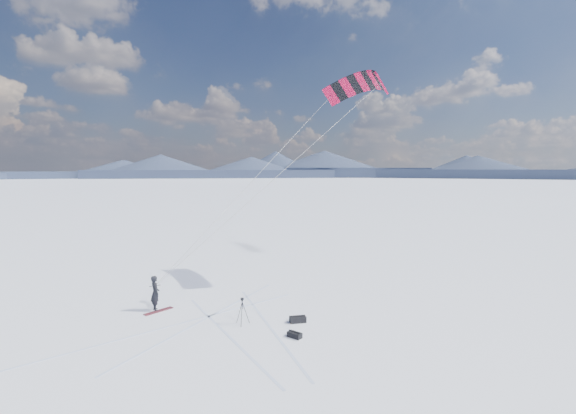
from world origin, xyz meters
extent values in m
plane|color=white|center=(0.00, 0.00, 0.00)|extent=(1800.00, 1800.00, 0.00)
cube|color=#1F273D|center=(188.09, 258.89, 2.60)|extent=(147.80, 124.57, 5.20)
cone|color=#1F273D|center=(188.09, 258.89, 5.20)|extent=(89.40, 89.40, 8.00)
cube|color=#1F273D|center=(98.89, 304.34, 2.60)|extent=(156.56, 89.15, 5.20)
cone|color=#1F273D|center=(98.89, 304.34, 5.20)|extent=(80.64, 80.64, 8.00)
cube|color=#1F273D|center=(0.00, 320.00, 2.60)|extent=(150.00, 45.00, 5.20)
cone|color=#1F273D|center=(0.00, 320.00, 5.20)|extent=(64.00, 64.00, 8.00)
cube|color=#1F273D|center=(-98.89, 304.34, 2.60)|extent=(156.56, 89.15, 5.20)
cone|color=#1F273D|center=(-98.89, 304.34, 5.20)|extent=(80.64, 80.64, 8.00)
cube|color=#AEBEE2|center=(-5.00, -4.00, 0.00)|extent=(6.00, 0.12, 0.01)
cube|color=#AEBEE2|center=(-3.30, -1.70, 0.00)|extent=(3.52, 7.29, 0.01)
cube|color=#AEBEE2|center=(-1.60, 0.60, 0.00)|extent=(6.45, 7.79, 0.01)
cube|color=#AEBEE2|center=(0.10, 2.90, 0.00)|extent=(11.66, 3.07, 0.01)
imported|color=black|center=(-3.00, 2.44, 0.00)|extent=(0.62, 0.76, 1.78)
cube|color=maroon|center=(-2.84, 2.22, 0.02)|extent=(1.40, 1.18, 0.04)
cylinder|color=black|center=(1.27, -0.33, 0.52)|extent=(0.37, 0.11, 1.06)
cylinder|color=black|center=(0.98, -0.25, 0.52)|extent=(0.28, 0.29, 1.06)
cylinder|color=black|center=(1.05, -0.54, 0.52)|extent=(0.13, 0.36, 1.06)
cylinder|color=black|center=(1.10, -0.37, 0.89)|extent=(0.03, 0.03, 0.34)
cube|color=black|center=(1.10, -0.37, 1.11)|extent=(0.08, 0.08, 0.05)
cube|color=black|center=(1.10, -0.37, 1.19)|extent=(0.14, 0.11, 0.10)
cylinder|color=black|center=(1.10, -0.29, 1.19)|extent=(0.07, 0.10, 0.07)
cube|color=black|center=(3.65, -0.68, 0.14)|extent=(0.76, 0.36, 0.28)
cylinder|color=black|center=(3.65, -0.68, 0.30)|extent=(0.72, 0.08, 0.07)
cube|color=black|center=(3.11, -2.35, 0.11)|extent=(0.63, 0.67, 0.23)
cylinder|color=black|center=(3.11, -2.35, 0.25)|extent=(0.43, 0.50, 0.07)
cube|color=#C10A36|center=(9.70, 3.98, 12.08)|extent=(1.07, 0.93, 1.37)
cube|color=black|center=(9.80, 4.58, 12.32)|extent=(0.98, 0.95, 1.31)
cube|color=#C10A36|center=(9.80, 5.21, 12.50)|extent=(0.96, 0.96, 1.25)
cube|color=black|center=(9.72, 5.87, 12.60)|extent=(1.05, 0.95, 1.17)
cube|color=#C10A36|center=(9.56, 6.52, 12.64)|extent=(1.13, 0.95, 1.10)
cube|color=black|center=(9.31, 7.14, 12.60)|extent=(1.21, 0.93, 1.17)
cube|color=#C10A36|center=(8.99, 7.71, 12.50)|extent=(1.27, 0.89, 1.25)
cube|color=black|center=(8.61, 8.22, 12.32)|extent=(1.32, 0.84, 1.31)
cube|color=#C10A36|center=(8.18, 8.65, 12.08)|extent=(1.36, 0.76, 1.37)
cylinder|color=gray|center=(3.35, 3.21, 6.67)|extent=(12.72, 1.57, 10.83)
cylinder|color=gray|center=(2.59, 5.54, 6.67)|extent=(11.21, 6.24, 10.83)
cylinder|color=black|center=(-3.00, 2.44, 1.27)|extent=(0.53, 0.20, 0.03)
camera|label=1|loc=(-0.71, -18.99, 7.14)|focal=26.00mm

